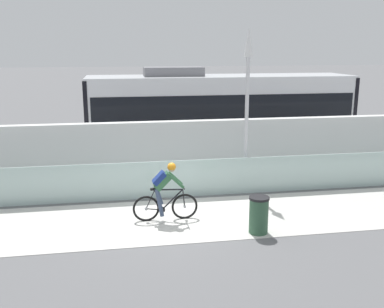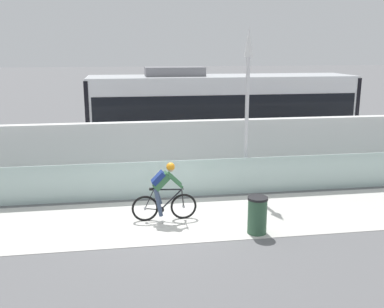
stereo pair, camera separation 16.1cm
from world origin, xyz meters
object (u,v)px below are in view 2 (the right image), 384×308
(tram, at_px, (221,113))
(lamp_post_antenna, at_px, (247,90))
(cyclist_on_bike, at_px, (164,192))
(trash_bin, at_px, (257,215))

(tram, distance_m, lamp_post_antenna, 4.91)
(cyclist_on_bike, bearing_deg, tram, 65.60)
(cyclist_on_bike, distance_m, trash_bin, 2.57)
(cyclist_on_bike, bearing_deg, trash_bin, -29.26)
(lamp_post_antenna, height_order, trash_bin, lamp_post_antenna)
(tram, bearing_deg, trash_bin, -96.21)
(trash_bin, bearing_deg, lamp_post_antenna, 79.40)
(tram, relative_size, trash_bin, 11.52)
(cyclist_on_bike, height_order, trash_bin, cyclist_on_bike)
(tram, bearing_deg, lamp_post_antenna, -92.98)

